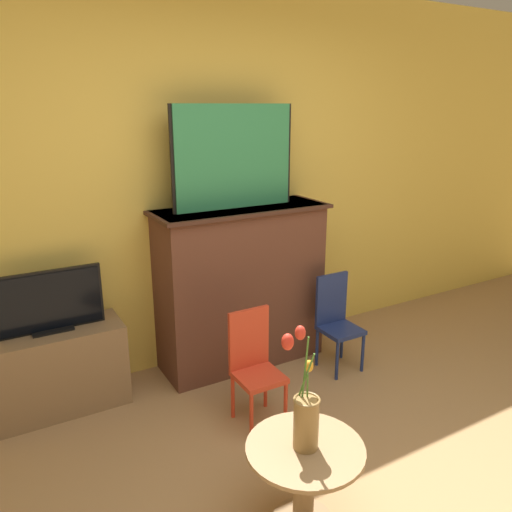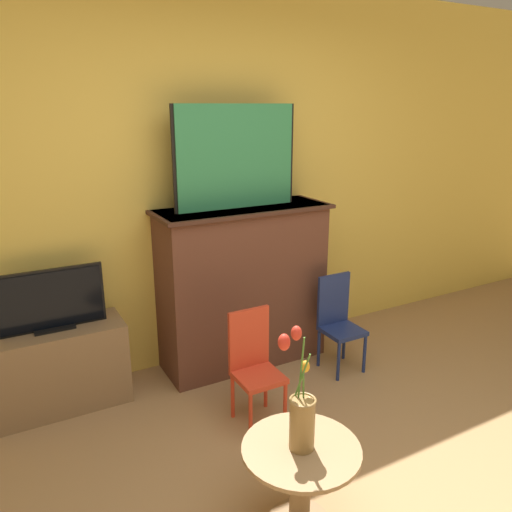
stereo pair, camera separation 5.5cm
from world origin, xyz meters
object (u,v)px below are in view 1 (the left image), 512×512
object	(u,v)px
painting	(234,157)
vase_tulips	(305,412)
chair_blue	(336,318)
tv_monitor	(49,302)
chair_red	(254,362)

from	to	relation	value
painting	vase_tulips	xyz separation A→B (m)	(-0.46, -1.52, -0.94)
chair_blue	vase_tulips	size ratio (longest dim) A/B	1.24
tv_monitor	chair_blue	xyz separation A→B (m)	(1.87, -0.44, -0.34)
painting	chair_blue	world-z (taller)	painting
tv_monitor	chair_blue	size ratio (longest dim) A/B	0.90
tv_monitor	chair_red	xyz separation A→B (m)	(1.02, -0.71, -0.34)
painting	chair_red	distance (m)	1.37
chair_red	chair_blue	distance (m)	0.88
painting	chair_red	size ratio (longest dim) A/B	1.29
vase_tulips	chair_red	bearing A→B (deg)	75.19
tv_monitor	vase_tulips	size ratio (longest dim) A/B	1.12
chair_blue	chair_red	bearing A→B (deg)	-162.37
tv_monitor	painting	bearing A→B (deg)	-0.78
chair_red	chair_blue	size ratio (longest dim) A/B	1.00
painting	chair_blue	xyz separation A→B (m)	(0.60, -0.43, -1.15)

